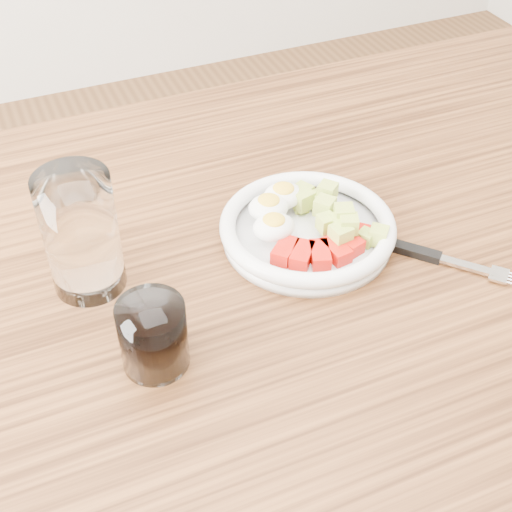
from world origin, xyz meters
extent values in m
cube|color=brown|center=(0.65, 0.35, 0.36)|extent=(0.07, 0.07, 0.73)
cube|color=brown|center=(0.00, 0.00, 0.75)|extent=(1.50, 0.90, 0.04)
cylinder|color=white|center=(0.07, 0.05, 0.78)|extent=(0.21, 0.21, 0.01)
torus|color=white|center=(0.07, 0.05, 0.79)|extent=(0.21, 0.21, 0.02)
cube|color=red|center=(0.03, 0.01, 0.79)|extent=(0.04, 0.04, 0.02)
cube|color=red|center=(0.04, 0.00, 0.79)|extent=(0.04, 0.04, 0.02)
cube|color=red|center=(0.06, -0.01, 0.79)|extent=(0.03, 0.04, 0.02)
cube|color=red|center=(0.08, -0.01, 0.79)|extent=(0.03, 0.04, 0.02)
cube|color=red|center=(0.10, 0.00, 0.79)|extent=(0.03, 0.04, 0.02)
cube|color=red|center=(0.12, 0.01, 0.79)|extent=(0.04, 0.04, 0.02)
ellipsoid|color=white|center=(0.04, 0.08, 0.80)|extent=(0.05, 0.04, 0.03)
ellipsoid|color=yellow|center=(0.04, 0.08, 0.81)|extent=(0.03, 0.03, 0.01)
ellipsoid|color=white|center=(0.06, 0.10, 0.80)|extent=(0.05, 0.04, 0.03)
ellipsoid|color=yellow|center=(0.06, 0.10, 0.81)|extent=(0.03, 0.03, 0.01)
ellipsoid|color=white|center=(0.03, 0.05, 0.80)|extent=(0.05, 0.04, 0.03)
ellipsoid|color=yellow|center=(0.03, 0.05, 0.81)|extent=(0.03, 0.03, 0.01)
cube|color=#B8C44B|center=(0.11, 0.08, 0.80)|extent=(0.02, 0.02, 0.02)
cube|color=#B8C44B|center=(0.10, 0.05, 0.81)|extent=(0.03, 0.03, 0.02)
cube|color=#B8C44B|center=(0.08, 0.09, 0.79)|extent=(0.02, 0.02, 0.02)
cube|color=#B8C44B|center=(0.09, 0.09, 0.80)|extent=(0.03, 0.03, 0.02)
cube|color=#B8C44B|center=(0.11, 0.02, 0.81)|extent=(0.03, 0.03, 0.02)
cube|color=#B8C44B|center=(0.09, 0.00, 0.80)|extent=(0.03, 0.03, 0.02)
cube|color=#B8C44B|center=(0.09, 0.03, 0.80)|extent=(0.02, 0.02, 0.02)
cube|color=#B8C44B|center=(0.11, 0.08, 0.81)|extent=(0.03, 0.03, 0.02)
cube|color=#B8C44B|center=(0.11, 0.01, 0.81)|extent=(0.03, 0.03, 0.02)
cube|color=#B8C44B|center=(0.13, 0.00, 0.79)|extent=(0.02, 0.02, 0.02)
cube|color=#B8C44B|center=(0.09, 0.10, 0.80)|extent=(0.03, 0.03, 0.02)
cube|color=#B8C44B|center=(0.12, 0.03, 0.79)|extent=(0.02, 0.02, 0.02)
cube|color=#B8C44B|center=(0.10, 0.02, 0.80)|extent=(0.02, 0.02, 0.02)
cube|color=#B8C44B|center=(0.14, -0.01, 0.80)|extent=(0.03, 0.03, 0.02)
cube|color=black|center=(0.16, -0.01, 0.78)|extent=(0.08, 0.09, 0.01)
cube|color=silver|center=(0.22, -0.08, 0.78)|extent=(0.05, 0.05, 0.00)
cube|color=silver|center=(0.24, -0.10, 0.78)|extent=(0.03, 0.03, 0.00)
cylinder|color=white|center=(-0.19, 0.07, 0.84)|extent=(0.08, 0.08, 0.15)
cylinder|color=white|center=(-0.15, -0.07, 0.81)|extent=(0.07, 0.07, 0.08)
cylinder|color=black|center=(-0.15, -0.07, 0.81)|extent=(0.06, 0.06, 0.07)
camera|label=1|loc=(-0.25, -0.54, 1.33)|focal=50.00mm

